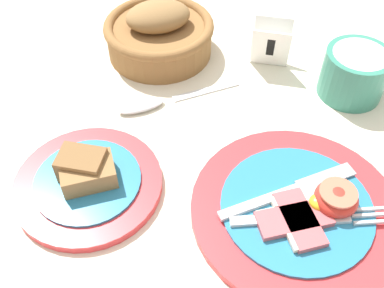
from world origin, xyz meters
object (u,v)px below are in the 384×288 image
Objects in this scene: breakfast_plate at (299,209)px; number_card at (271,44)px; teaspoon_by_saucer at (159,101)px; bread_plate at (88,180)px; sugar_cup at (355,73)px; bread_basket at (159,33)px.

number_card is (-0.02, 0.29, 0.03)m from breakfast_plate.
number_card is at bearing -172.25° from teaspoon_by_saucer.
sugar_cup is (0.36, 0.19, 0.03)m from bread_plate.
breakfast_plate is at bearing 111.21° from teaspoon_by_saucer.
bread_basket is at bearing 163.18° from sugar_cup.
bread_plate is at bearing 173.33° from breakfast_plate.
breakfast_plate is 1.36× the size of bread_plate.
teaspoon_by_saucer is at bearing 64.32° from bread_plate.
breakfast_plate is 0.25m from sugar_cup.
number_card reaches higher than breakfast_plate.
sugar_cup is 0.29m from teaspoon_by_saucer.
bread_basket is at bearing -177.92° from number_card.
breakfast_plate is 0.26m from teaspoon_by_saucer.
number_card reaches higher than sugar_cup.
bread_plate is 1.05× the size of bread_basket.
breakfast_plate reaches higher than teaspoon_by_saucer.
sugar_cup is (0.10, 0.22, 0.03)m from breakfast_plate.
number_card is (-0.12, 0.07, -0.00)m from sugar_cup.
breakfast_plate is 3.46× the size of number_card.
bread_plate is 1.94× the size of sugar_cup.
bread_basket is 0.97× the size of teaspoon_by_saucer.
sugar_cup is 0.54× the size of bread_basket.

